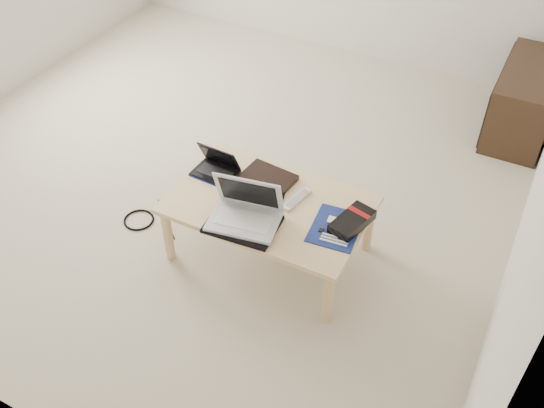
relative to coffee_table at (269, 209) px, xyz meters
The scene contains 14 objects.
ground 0.96m from the coffee_table, 142.70° to the left, with size 4.00×4.00×0.00m, color #BAAE97.
coffee_table is the anchor object (origin of this frame).
media_cabinet 2.26m from the coffee_table, 62.01° to the left, with size 0.41×0.90×0.50m.
book 0.19m from the coffee_table, 123.05° to the left, with size 0.32×0.28×0.03m.
netbook 0.41m from the coffee_table, 166.97° to the left, with size 0.26×0.19×0.17m.
tablet 0.10m from the coffee_table, 133.15° to the left, with size 0.27×0.23×0.01m.
remote 0.17m from the coffee_table, 33.13° to the left, with size 0.09×0.22×0.02m.
neoprene_sleeve 0.24m from the coffee_table, 99.59° to the right, with size 0.37×0.27×0.02m, color black.
white_laptop 0.23m from the coffee_table, 102.05° to the right, with size 0.41×0.32×0.26m.
motherboard 0.41m from the coffee_table, ahead, with size 0.28×0.34×0.01m.
gpu_box 0.48m from the coffee_table, ahead, with size 0.19×0.29×0.06m.
cable_coil 0.21m from the coffee_table, behind, with size 0.10×0.10×0.01m, color black.
floor_cable_coil 0.93m from the coffee_table, behind, with size 0.19×0.19×0.01m, color black.
floor_cable_trail 0.79m from the coffee_table, behind, with size 0.01×0.01×0.39m, color black.
Camera 1 is at (1.87, -2.75, 2.64)m, focal length 40.00 mm.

